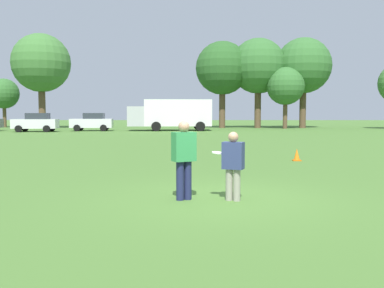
% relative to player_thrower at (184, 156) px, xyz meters
% --- Properties ---
extents(ground_plane, '(192.66, 192.66, 0.00)m').
position_rel_player_thrower_xyz_m(ground_plane, '(0.74, 0.13, -0.96)').
color(ground_plane, '#47702D').
extents(player_thrower, '(0.56, 0.47, 1.71)m').
position_rel_player_thrower_xyz_m(player_thrower, '(0.00, 0.00, 0.00)').
color(player_thrower, '#1E234C').
rests_on(player_thrower, ground).
extents(player_defender, '(0.51, 0.40, 1.49)m').
position_rel_player_thrower_xyz_m(player_defender, '(1.06, -0.08, -0.13)').
color(player_defender, gray).
rests_on(player_defender, ground).
extents(frisbee, '(0.27, 0.27, 0.06)m').
position_rel_player_thrower_xyz_m(frisbee, '(0.75, 0.10, 0.06)').
color(frisbee, white).
extents(traffic_cone, '(0.32, 0.32, 0.48)m').
position_rel_player_thrower_xyz_m(traffic_cone, '(4.22, 7.76, -0.74)').
color(traffic_cone, '#D8590C').
rests_on(traffic_cone, ground).
extents(parked_car_mid_left, '(4.32, 2.46, 1.82)m').
position_rel_player_thrower_xyz_m(parked_car_mid_left, '(-15.25, 33.10, -0.04)').
color(parked_car_mid_left, silver).
rests_on(parked_car_mid_left, ground).
extents(parked_car_center, '(4.32, 2.46, 1.82)m').
position_rel_player_thrower_xyz_m(parked_car_center, '(-10.29, 35.25, -0.04)').
color(parked_car_center, silver).
rests_on(parked_car_center, ground).
extents(box_truck, '(8.66, 3.42, 3.18)m').
position_rel_player_thrower_xyz_m(box_truck, '(-2.23, 35.76, 0.79)').
color(box_truck, white).
rests_on(box_truck, ground).
extents(tree_west_oak, '(3.75, 3.75, 6.10)m').
position_rel_player_thrower_xyz_m(tree_west_oak, '(-23.78, 45.71, 3.23)').
color(tree_west_oak, brown).
rests_on(tree_west_oak, ground).
extents(tree_west_maple, '(6.80, 6.80, 11.04)m').
position_rel_player_thrower_xyz_m(tree_west_maple, '(-17.84, 42.34, 6.63)').
color(tree_west_maple, brown).
rests_on(tree_west_maple, ground).
extents(tree_center_elm, '(6.38, 6.38, 10.37)m').
position_rel_player_thrower_xyz_m(tree_center_elm, '(3.42, 43.81, 6.17)').
color(tree_center_elm, brown).
rests_on(tree_center_elm, ground).
extents(tree_east_birch, '(6.59, 6.59, 10.71)m').
position_rel_player_thrower_xyz_m(tree_east_birch, '(7.70, 43.74, 6.40)').
color(tree_east_birch, brown).
rests_on(tree_east_birch, ground).
extents(tree_east_oak, '(4.37, 4.37, 7.10)m').
position_rel_player_thrower_xyz_m(tree_east_oak, '(10.62, 41.81, 3.92)').
color(tree_east_oak, brown).
rests_on(tree_east_oak, ground).
extents(tree_far_east_pine, '(6.62, 6.62, 10.76)m').
position_rel_player_thrower_xyz_m(tree_far_east_pine, '(13.10, 43.72, 6.44)').
color(tree_far_east_pine, brown).
rests_on(tree_far_east_pine, ground).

